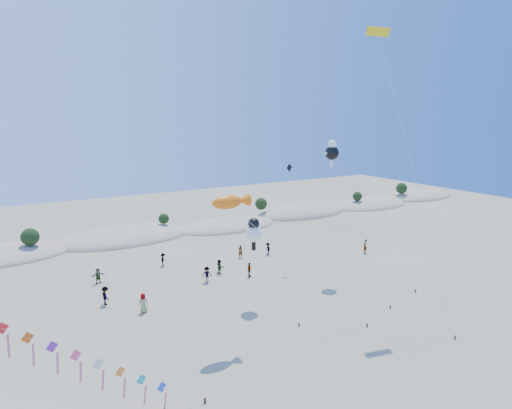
% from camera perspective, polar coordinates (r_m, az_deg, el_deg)
% --- Properties ---
extents(dune_ridge, '(145.30, 11.49, 5.57)m').
position_cam_1_polar(dune_ridge, '(64.84, -16.21, -4.22)').
color(dune_ridge, tan).
rests_on(dune_ridge, ground).
extents(fish_kite, '(11.89, 5.23, 11.49)m').
position_cam_1_polar(fish_kite, '(32.46, -3.29, 0.34)').
color(fish_kite, '#3F2D1E').
rests_on(fish_kite, ground).
extents(cartoon_kite_low, '(1.73, 6.90, 8.24)m').
position_cam_1_polar(cartoon_kite_low, '(39.23, -0.31, -3.63)').
color(cartoon_kite_low, '#3F2D1E').
rests_on(cartoon_kite_low, ground).
extents(cartoon_kite_high, '(2.15, 10.98, 14.87)m').
position_cam_1_polar(cartoon_kite_high, '(46.74, 10.11, 6.97)').
color(cartoon_kite_high, '#3F2D1E').
rests_on(cartoon_kite_high, ground).
extents(parafoil_kite, '(2.24, 10.10, 24.86)m').
position_cam_1_polar(parafoil_kite, '(40.82, 16.16, 20.51)').
color(parafoil_kite, '#3F2D1E').
rests_on(parafoil_kite, ground).
extents(dark_kite, '(6.58, 13.89, 12.02)m').
position_cam_1_polar(dark_kite, '(47.80, 9.17, 0.25)').
color(dark_kite, '#3F2D1E').
rests_on(dark_kite, ground).
extents(beachgoers, '(32.93, 11.81, 1.84)m').
position_cam_1_polar(beachgoers, '(47.56, -8.08, -8.73)').
color(beachgoers, slate).
rests_on(beachgoers, ground).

